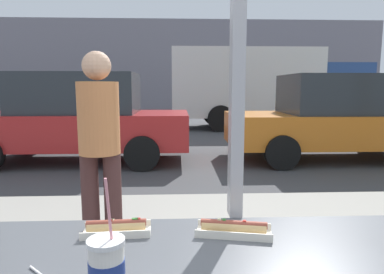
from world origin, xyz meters
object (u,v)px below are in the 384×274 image
Objects in this scene: parked_car_orange at (336,117)px; pedestrian at (100,142)px; hotdog_tray_far at (117,227)px; soda_cup_left at (107,266)px; parked_car_red at (78,118)px; box_truck at (264,85)px; hotdog_tray_near at (234,228)px.

pedestrian reaches higher than parked_car_orange.
soda_cup_left is at bearing -83.71° from hotdog_tray_far.
parked_car_red is at bearing 180.00° from parked_car_orange.
pedestrian is at bearing -71.97° from parked_car_red.
box_truck reaches higher than soda_cup_left.
parked_car_red is at bearing 110.66° from hotdog_tray_near.
pedestrian reaches higher than soda_cup_left.
soda_cup_left is 1.09× the size of hotdog_tray_near.
parked_car_red reaches higher than soda_cup_left.
hotdog_tray_near is at bearing -104.62° from box_truck.
parked_car_red is 7.77m from box_truck.
parked_car_orange is at bearing 61.91° from hotdog_tray_near.
soda_cup_left is 0.37m from hotdog_tray_far.
box_truck is at bearing 90.87° from parked_car_orange.
box_truck is (5.20, 5.74, 0.68)m from parked_car_red.
parked_car_red is at bearing 108.03° from pedestrian.
soda_cup_left reaches higher than hotdog_tray_near.
hotdog_tray_far is 0.05× the size of parked_car_red.
hotdog_tray_near is (0.37, 0.34, -0.05)m from soda_cup_left.
hotdog_tray_near is 0.17× the size of pedestrian.
soda_cup_left is 0.07× the size of parked_car_orange.
box_truck reaches higher than hotdog_tray_near.
hotdog_tray_far is 0.15× the size of pedestrian.
hotdog_tray_far is 6.05m from parked_car_red.
parked_car_orange is (3.51, 5.78, -0.13)m from hotdog_tray_far.
hotdog_tray_far is 1.58m from pedestrian.
pedestrian is at bearing 104.51° from hotdog_tray_far.
box_truck is 4.30× the size of pedestrian.
pedestrian is at bearing -110.89° from box_truck.
hotdog_tray_near and hotdog_tray_far have the same top height.
hotdog_tray_near is 0.04× the size of box_truck.
hotdog_tray_far is 0.03× the size of box_truck.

